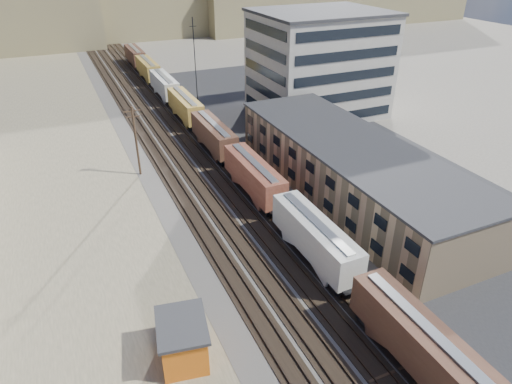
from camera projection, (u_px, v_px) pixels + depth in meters
name	position (u px, v px, depth m)	size (l,w,h in m)	color
ground	(371.00, 382.00, 34.31)	(300.00, 300.00, 0.00)	#6B6356
ballast_bed	(183.00, 144.00, 74.15)	(18.00, 200.00, 0.06)	#4C4742
dirt_yard	(55.00, 197.00, 58.97)	(24.00, 180.00, 0.03)	#6E664B
asphalt_lot	(349.00, 156.00, 70.13)	(26.00, 120.00, 0.04)	#232326
rail_tracks	(179.00, 144.00, 73.91)	(11.40, 200.00, 0.24)	black
freight_train	(198.00, 119.00, 76.48)	(3.00, 119.74, 4.46)	black
warehouse	(350.00, 169.00, 57.87)	(12.40, 40.40, 7.25)	tan
office_tower	(318.00, 64.00, 83.70)	(22.60, 18.60, 18.45)	#9E998E
utility_pole_north	(136.00, 140.00, 62.15)	(2.20, 0.32, 10.00)	#382619
radio_mast	(196.00, 70.00, 79.87)	(1.20, 0.16, 18.00)	black
maintenance_shed	(183.00, 340.00, 35.49)	(4.64, 5.56, 3.64)	#D66314
parked_car_blue	(325.00, 113.00, 85.22)	(2.65, 5.75, 1.60)	navy
parked_car_far	(362.00, 139.00, 74.12)	(1.90, 4.72, 1.61)	white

